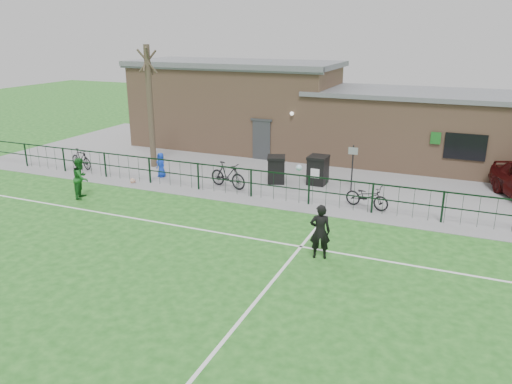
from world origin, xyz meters
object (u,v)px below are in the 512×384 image
at_px(bare_tree, 150,108).
at_px(wheelie_bin_right, 318,171).
at_px(bicycle_d, 228,175).
at_px(spectator_child, 161,165).
at_px(ball_ground, 133,181).
at_px(bicycle_e, 367,197).
at_px(sign_post, 352,168).
at_px(wheelie_bin_left, 276,170).
at_px(outfield_player, 81,178).
at_px(bicycle_b, 81,159).

height_order(bare_tree, wheelie_bin_right, bare_tree).
bearing_deg(wheelie_bin_right, bicycle_d, -147.73).
bearing_deg(wheelie_bin_right, spectator_child, -164.90).
height_order(spectator_child, ball_ground, spectator_child).
height_order(bare_tree, bicycle_d, bare_tree).
relative_size(bicycle_d, ball_ground, 7.85).
bearing_deg(spectator_child, bicycle_e, 20.52).
relative_size(sign_post, ball_ground, 8.23).
distance_m(wheelie_bin_left, spectator_child, 5.47).
xyz_separation_m(bicycle_e, outfield_player, (-11.12, -3.28, 0.36)).
height_order(bicycle_d, outfield_player, outfield_player).
height_order(bicycle_d, spectator_child, spectator_child).
height_order(sign_post, ball_ground, sign_post).
xyz_separation_m(bare_tree, wheelie_bin_left, (6.74, -0.19, -2.41)).
xyz_separation_m(wheelie_bin_right, bicycle_e, (2.67, -2.36, -0.14)).
xyz_separation_m(wheelie_bin_left, sign_post, (3.42, 0.13, 0.43)).
relative_size(bicycle_b, spectator_child, 1.42).
xyz_separation_m(sign_post, ball_ground, (-9.39, -2.77, -0.90)).
height_order(bicycle_d, ball_ground, bicycle_d).
bearing_deg(ball_ground, bicycle_d, 13.74).
xyz_separation_m(wheelie_bin_left, bicycle_d, (-1.67, -1.59, 0.01)).
xyz_separation_m(bicycle_e, spectator_child, (-9.79, 0.56, 0.11)).
distance_m(bare_tree, wheelie_bin_left, 7.16).
relative_size(sign_post, bicycle_e, 1.13).
bearing_deg(bicycle_d, sign_post, -57.76).
bearing_deg(bare_tree, wheelie_bin_right, 2.20).
distance_m(bicycle_e, ball_ground, 10.48).
bearing_deg(wheelie_bin_left, bicycle_e, -42.22).
relative_size(wheelie_bin_left, bicycle_e, 0.64).
xyz_separation_m(sign_post, outfield_player, (-10.07, -5.25, -0.18)).
distance_m(spectator_child, ball_ground, 1.58).
relative_size(wheelie_bin_right, outfield_player, 0.71).
height_order(bicycle_b, bicycle_e, bicycle_b).
xyz_separation_m(bicycle_d, spectator_child, (-3.66, 0.31, 0.00)).
height_order(wheelie_bin_right, ball_ground, wheelie_bin_right).
bearing_deg(bicycle_b, bicycle_d, -73.10).
distance_m(bare_tree, bicycle_d, 5.89).
height_order(wheelie_bin_right, spectator_child, wheelie_bin_right).
distance_m(bicycle_e, outfield_player, 11.60).
relative_size(wheelie_bin_left, spectator_child, 0.98).
distance_m(sign_post, bicycle_e, 2.29).
xyz_separation_m(bare_tree, sign_post, (10.16, -0.07, -1.98)).
height_order(bare_tree, sign_post, bare_tree).
relative_size(bare_tree, spectator_child, 5.19).
bearing_deg(wheelie_bin_right, bicycle_b, -168.86).
bearing_deg(bicycle_e, outfield_player, 120.18).
bearing_deg(ball_ground, spectator_child, 64.69).
distance_m(outfield_player, ball_ground, 2.67).
height_order(bicycle_e, outfield_player, outfield_player).
xyz_separation_m(bicycle_b, ball_ground, (3.87, -1.06, -0.39)).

